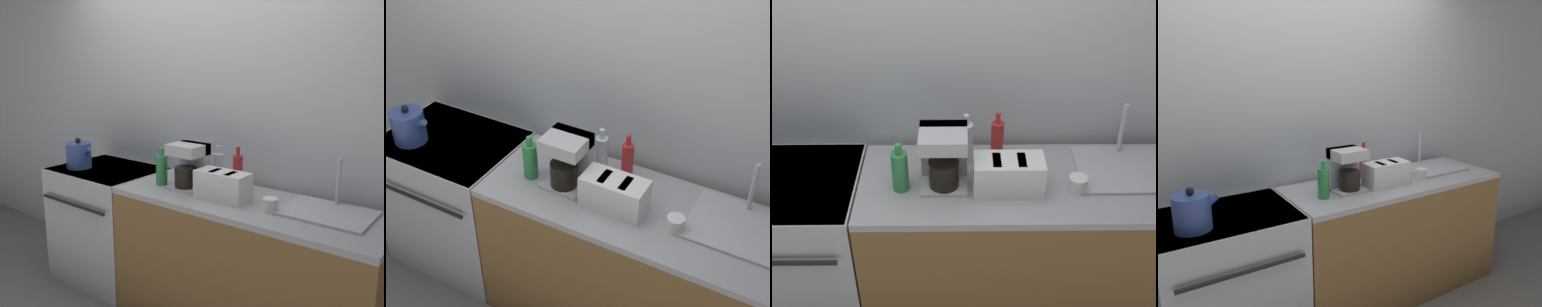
{
  "view_description": "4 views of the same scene",
  "coord_description": "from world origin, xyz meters",
  "views": [
    {
      "loc": [
        1.8,
        -1.78,
        1.71
      ],
      "look_at": [
        0.15,
        0.34,
        1.11
      ],
      "focal_mm": 40.0,
      "sensor_mm": 36.0,
      "label": 1
    },
    {
      "loc": [
        1.28,
        -1.59,
        2.61
      ],
      "look_at": [
        0.2,
        0.34,
        1.06
      ],
      "focal_mm": 50.0,
      "sensor_mm": 36.0,
      "label": 2
    },
    {
      "loc": [
        0.24,
        -1.69,
        2.45
      ],
      "look_at": [
        0.26,
        0.39,
        0.99
      ],
      "focal_mm": 50.0,
      "sensor_mm": 36.0,
      "label": 3
    },
    {
      "loc": [
        -1.1,
        -1.76,
        1.74
      ],
      "look_at": [
        0.2,
        0.31,
        1.14
      ],
      "focal_mm": 35.0,
      "sensor_mm": 36.0,
      "label": 4
    }
  ],
  "objects": [
    {
      "name": "sink_tray",
      "position": [
        1.04,
        0.39,
        0.91
      ],
      "size": [
        0.47,
        0.38,
        0.28
      ],
      "color": "#B7B7BC",
      "rests_on": "counter_block"
    },
    {
      "name": "bottle_red",
      "position": [
        0.42,
        0.47,
        1.01
      ],
      "size": [
        0.06,
        0.06,
        0.28
      ],
      "color": "#B72828",
      "rests_on": "counter_block"
    },
    {
      "name": "stove",
      "position": [
        -0.64,
        0.31,
        0.46
      ],
      "size": [
        0.79,
        0.66,
        0.89
      ],
      "color": "#B7B7BC",
      "rests_on": "ground_plane"
    },
    {
      "name": "coffee_maker",
      "position": [
        0.17,
        0.3,
        1.04
      ],
      "size": [
        0.21,
        0.2,
        0.29
      ],
      "color": "#B7B7BC",
      "rests_on": "counter_block"
    },
    {
      "name": "cup_white",
      "position": [
        0.78,
        0.23,
        0.93
      ],
      "size": [
        0.08,
        0.08,
        0.08
      ],
      "color": "white",
      "rests_on": "counter_block"
    },
    {
      "name": "counter_block",
      "position": [
        0.59,
        0.31,
        0.45
      ],
      "size": [
        1.65,
        0.61,
        0.89
      ],
      "color": "brown",
      "rests_on": "ground_plane"
    },
    {
      "name": "bottle_clear",
      "position": [
        0.27,
        0.47,
        1.0
      ],
      "size": [
        0.07,
        0.07,
        0.26
      ],
      "color": "silver",
      "rests_on": "counter_block"
    },
    {
      "name": "toaster",
      "position": [
        0.46,
        0.24,
        0.98
      ],
      "size": [
        0.32,
        0.16,
        0.17
      ],
      "color": "white",
      "rests_on": "counter_block"
    },
    {
      "name": "wall_back",
      "position": [
        0.0,
        0.68,
        1.3
      ],
      "size": [
        8.0,
        0.05,
        2.6
      ],
      "color": "silver",
      "rests_on": "ground_plane"
    },
    {
      "name": "bottle_green",
      "position": [
        -0.03,
        0.25,
        0.99
      ],
      "size": [
        0.08,
        0.08,
        0.25
      ],
      "color": "#338C47",
      "rests_on": "counter_block"
    },
    {
      "name": "kettle",
      "position": [
        -0.83,
        0.2,
        0.99
      ],
      "size": [
        0.24,
        0.19,
        0.23
      ],
      "color": "#33478C",
      "rests_on": "stove"
    }
  ]
}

